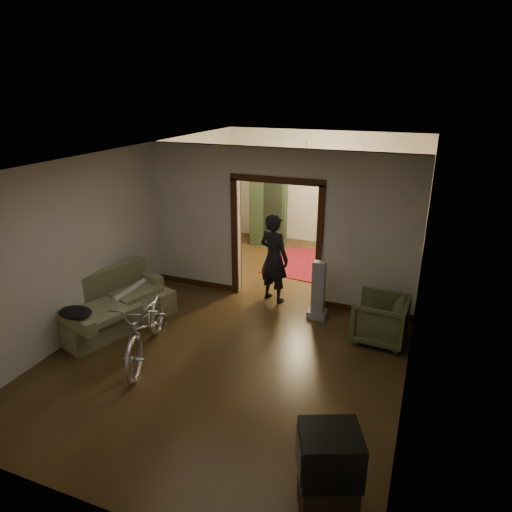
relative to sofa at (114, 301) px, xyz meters
The scene contains 24 objects.
floor 2.53m from the sofa, 30.17° to the left, with size 5.00×8.50×0.01m, color #332210.
ceiling 3.42m from the sofa, 30.17° to the left, with size 5.00×8.50×0.01m, color white.
wall_back 5.98m from the sofa, 68.65° to the left, with size 5.00×0.02×2.80m, color beige.
wall_left 1.61m from the sofa, 105.64° to the left, with size 0.02×8.50×2.80m, color beige.
wall_right 4.91m from the sofa, 15.05° to the left, with size 0.02×8.50×2.80m, color beige.
partition_wall 3.09m from the sofa, 42.93° to the left, with size 5.00×0.14×2.80m, color beige.
door_casing 3.01m from the sofa, 42.93° to the left, with size 1.74×0.20×2.32m, color #331A0B.
far_window 6.26m from the sofa, 62.44° to the left, with size 0.98×0.06×1.28m, color black.
chandelier 4.72m from the sofa, 60.17° to the left, with size 0.24×0.24×0.24m, color #FFE0A5.
light_switch 3.82m from the sofa, 31.03° to the left, with size 0.08×0.01×0.12m, color silver.
sofa is the anchor object (origin of this frame).
rolled_paper 0.33m from the sofa, 71.57° to the left, with size 0.11×0.11×0.86m, color beige.
jacket 0.94m from the sofa, 86.86° to the right, with size 0.51×0.38×0.15m, color black.
bicycle 1.16m from the sofa, 28.94° to the right, with size 0.67×1.92×1.01m, color silver.
armchair 4.31m from the sofa, 14.93° to the left, with size 0.78×0.80×0.73m, color #495630.
tv_stand 4.70m from the sofa, 28.78° to the right, with size 0.50×0.46×0.46m, color black.
crt_tv 4.70m from the sofa, 28.78° to the right, with size 0.54×0.48×0.47m, color black.
vacuum 3.42m from the sofa, 25.81° to the left, with size 0.32×0.26×1.04m, color gray.
person 2.87m from the sofa, 41.35° to the left, with size 0.61×0.40×1.68m, color black.
oriental_rug 4.50m from the sofa, 60.34° to the left, with size 1.47×1.93×0.01m, color maroon.
locker 5.04m from the sofa, 79.31° to the left, with size 0.88×0.49×1.76m, color #21311D.
globe 5.24m from the sofa, 79.31° to the left, with size 0.27×0.27×0.27m, color #1E5972.
desk 6.04m from the sofa, 57.83° to the left, with size 0.90×0.50×0.66m, color black.
desk_chair 5.18m from the sofa, 57.97° to the left, with size 0.36×0.36×0.80m, color black.
Camera 1 is at (2.52, -6.72, 3.78)m, focal length 32.00 mm.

